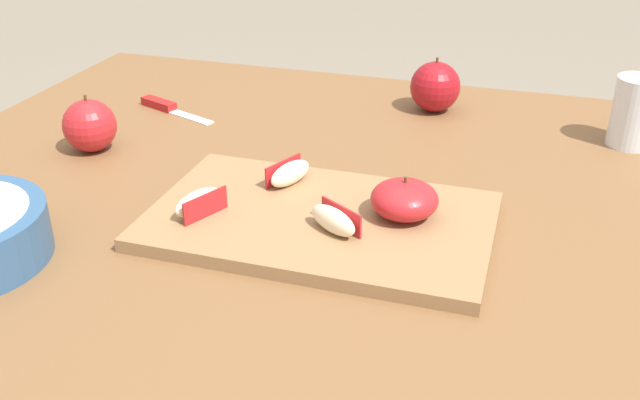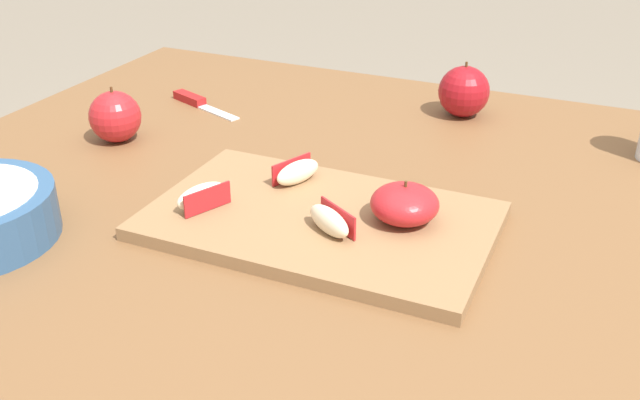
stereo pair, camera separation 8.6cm
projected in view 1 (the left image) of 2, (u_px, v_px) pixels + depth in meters
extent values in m
cube|color=brown|center=(399.00, 212.00, 0.94)|extent=(1.42, 0.98, 0.03)
cube|color=brown|center=(150.00, 233.00, 1.65)|extent=(0.06, 0.06, 0.74)
cube|color=olive|center=(320.00, 221.00, 0.87)|extent=(0.41, 0.25, 0.02)
ellipsoid|color=#B21E23|center=(404.00, 199.00, 0.85)|extent=(0.08, 0.08, 0.04)
cylinder|color=#4C3319|center=(406.00, 181.00, 0.84)|extent=(0.00, 0.00, 0.01)
ellipsoid|color=beige|center=(333.00, 220.00, 0.82)|extent=(0.07, 0.05, 0.03)
cube|color=#B21E23|center=(341.00, 217.00, 0.83)|extent=(0.06, 0.04, 0.03)
ellipsoid|color=beige|center=(199.00, 202.00, 0.86)|extent=(0.05, 0.07, 0.03)
cube|color=#B21E23|center=(205.00, 205.00, 0.86)|extent=(0.03, 0.06, 0.03)
ellipsoid|color=beige|center=(290.00, 173.00, 0.93)|extent=(0.05, 0.07, 0.03)
cube|color=#B21E23|center=(283.00, 171.00, 0.94)|extent=(0.03, 0.06, 0.03)
cube|color=silver|center=(191.00, 117.00, 1.20)|extent=(0.09, 0.05, 0.00)
cube|color=maroon|center=(159.00, 104.00, 1.24)|extent=(0.07, 0.04, 0.01)
sphere|color=#B21E23|center=(90.00, 126.00, 1.06)|extent=(0.08, 0.08, 0.08)
cylinder|color=#4C3319|center=(85.00, 99.00, 1.04)|extent=(0.00, 0.00, 0.01)
sphere|color=maroon|center=(435.00, 87.00, 1.21)|extent=(0.08, 0.08, 0.08)
cylinder|color=#4C3319|center=(437.00, 61.00, 1.19)|extent=(0.00, 0.00, 0.01)
cylinder|color=silver|center=(635.00, 112.00, 1.07)|extent=(0.07, 0.07, 0.10)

